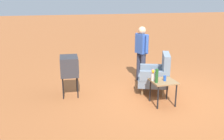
% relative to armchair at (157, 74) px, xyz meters
% --- Properties ---
extents(ground_plane, '(60.00, 60.00, 0.00)m').
position_rel_armchair_xyz_m(ground_plane, '(0.20, -0.02, -0.50)').
color(ground_plane, '#AD6033').
extents(armchair, '(1.00, 1.01, 1.06)m').
position_rel_armchair_xyz_m(armchair, '(0.00, 0.00, 0.00)').
color(armchair, '#937047').
rests_on(armchair, ground).
extents(side_table, '(0.56, 0.56, 0.58)m').
position_rel_armchair_xyz_m(side_table, '(0.74, -0.17, 0.00)').
color(side_table, black).
rests_on(side_table, ground).
extents(tv_on_stand, '(0.63, 0.48, 1.03)m').
position_rel_armchair_xyz_m(tv_on_stand, '(-0.36, -2.23, 0.28)').
color(tv_on_stand, black).
rests_on(tv_on_stand, ground).
extents(person_standing, '(0.55, 0.31, 1.64)m').
position_rel_armchair_xyz_m(person_standing, '(-1.00, -0.06, 0.44)').
color(person_standing, '#2D3347').
rests_on(person_standing, ground).
extents(bottle_wine_green, '(0.07, 0.07, 0.32)m').
position_rel_armchair_xyz_m(bottle_wine_green, '(0.82, -0.38, 0.25)').
color(bottle_wine_green, '#1E5623').
rests_on(bottle_wine_green, side_table).
extents(soda_can_blue, '(0.07, 0.07, 0.12)m').
position_rel_armchair_xyz_m(soda_can_blue, '(0.75, -0.15, 0.15)').
color(soda_can_blue, blue).
rests_on(soda_can_blue, side_table).
extents(flower_vase, '(0.15, 0.10, 0.27)m').
position_rel_armchair_xyz_m(flower_vase, '(0.66, -0.41, 0.23)').
color(flower_vase, silver).
rests_on(flower_vase, side_table).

